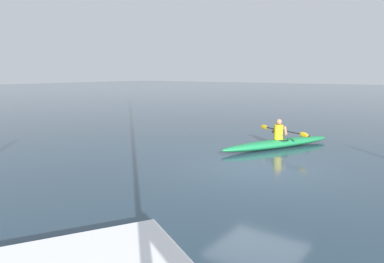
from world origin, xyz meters
TOP-DOWN VIEW (x-y plane):
  - ground_plane at (0.00, 0.00)m, footprint 160.00×160.00m
  - kayak at (0.71, -2.99)m, footprint 2.60×4.73m
  - kayaker at (0.69, -3.02)m, footprint 2.20×1.04m

SIDE VIEW (x-z plane):
  - ground_plane at x=0.00m, z-range 0.00..0.00m
  - kayak at x=0.71m, z-range 0.00..0.31m
  - kayaker at x=0.69m, z-range 0.26..1.00m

